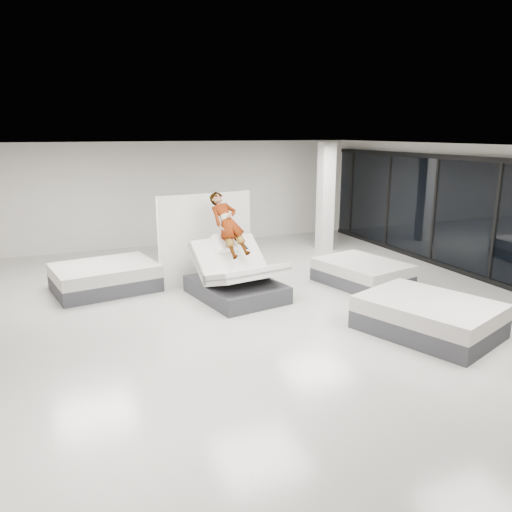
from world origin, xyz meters
The scene contains 10 objects.
room centered at (0.00, 0.00, 1.60)m, with size 14.00×14.04×3.20m.
hero_bed centered at (0.00, 1.26, 0.41)m, with size 1.89×2.30×1.34m.
person centered at (-0.06, 1.58, 1.27)m, with size 0.57×0.38×1.58m, color slate.
remote centered at (0.22, 1.28, 1.10)m, with size 0.05×0.14×0.03m, color black.
divider_panel centered at (-0.26, 2.62, 1.05)m, with size 2.32×0.11×2.11m, color silver.
flat_bed_right_far centered at (3.05, 1.07, 0.27)m, with size 1.90×2.27×0.54m.
flat_bed_right_near centered at (2.47, -1.85, 0.31)m, with size 2.34×2.66×0.61m.
flat_bed_left_far centered at (-2.57, 2.89, 0.30)m, with size 2.42×1.98×0.60m.
column centered at (4.00, 4.50, 1.60)m, with size 0.40×0.40×3.20m, color silver.
storefront_glazing centered at (5.90, 0.00, 1.45)m, with size 0.12×13.40×2.92m.
Camera 1 is at (-3.49, -8.37, 3.48)m, focal length 35.00 mm.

